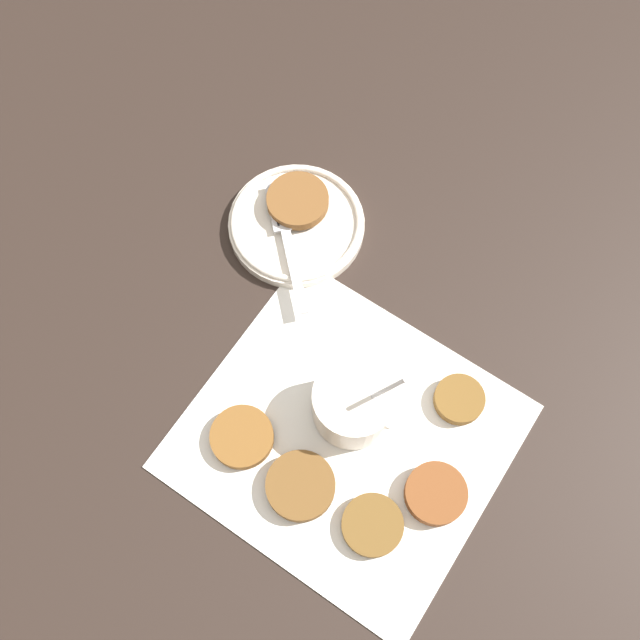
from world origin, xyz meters
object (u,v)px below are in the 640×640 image
fritter_on_plate (298,201)px  fork (286,231)px  sauce_bowl (353,405)px  serving_plate (296,224)px

fritter_on_plate → fork: bearing=-67.7°
sauce_bowl → fork: sauce_bowl is taller
sauce_bowl → serving_plate: bearing=147.0°
sauce_bowl → fork: size_ratio=0.78×
serving_plate → fork: 0.02m
sauce_bowl → fritter_on_plate: 0.27m
fork → sauce_bowl: bearing=-28.9°
fritter_on_plate → serving_plate: bearing=-52.6°
sauce_bowl → serving_plate: size_ratio=0.73×
serving_plate → fork: fork is taller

